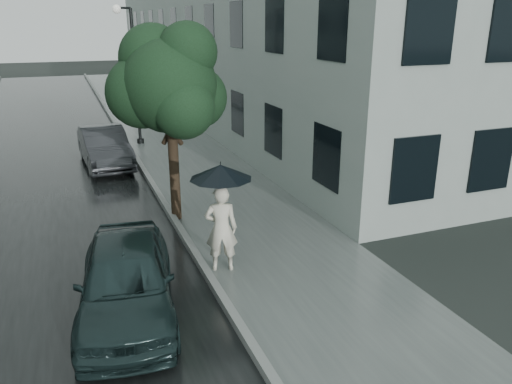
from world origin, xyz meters
name	(u,v)px	position (x,y,z in m)	size (l,w,h in m)	color
ground	(309,293)	(0.00, 0.00, 0.00)	(120.00, 120.00, 0.00)	black
sidewalk	(177,146)	(0.25, 12.00, 0.00)	(3.50, 60.00, 0.01)	slate
kerb_near	(130,148)	(-1.57, 12.00, 0.07)	(0.15, 60.00, 0.15)	slate
asphalt_road	(32,159)	(-5.08, 12.00, 0.00)	(6.85, 60.00, 0.00)	black
building_near	(238,25)	(5.47, 19.50, 4.50)	(7.02, 36.00, 9.00)	gray
pedestrian	(221,229)	(-1.20, 1.46, 0.88)	(0.64, 0.42, 1.74)	beige
umbrella	(221,172)	(-1.18, 1.48, 2.03)	(1.47, 1.47, 1.28)	black
street_tree	(169,84)	(-1.45, 4.55, 3.33)	(2.87, 2.61, 4.73)	#332619
lamp_post	(131,67)	(-1.16, 13.01, 3.02)	(0.82, 0.47, 5.28)	black
car_near	(126,279)	(-3.16, 0.50, 0.66)	(1.54, 3.83, 1.30)	#172828
car_far	(105,147)	(-2.64, 10.13, 0.66)	(1.38, 3.95, 1.30)	#26282C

